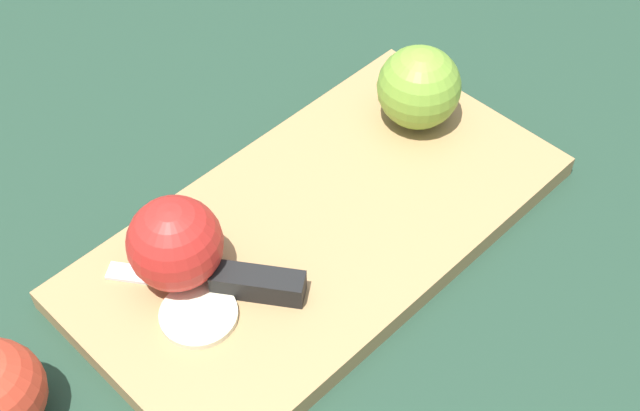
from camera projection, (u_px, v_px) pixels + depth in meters
name	position (u px, v px, depth m)	size (l,w,h in m)	color
ground_plane	(320.00, 237.00, 0.76)	(4.00, 4.00, 0.00)	#1E3828
cutting_board	(320.00, 229.00, 0.76)	(0.45, 0.26, 0.02)	#A37A4C
apple_half_left	(419.00, 88.00, 0.80)	(0.08, 0.08, 0.08)	olive
apple_half_right	(175.00, 244.00, 0.68)	(0.08, 0.08, 0.08)	red
knife	(247.00, 283.00, 0.69)	(0.12, 0.13, 0.02)	silver
apple_slice	(199.00, 315.00, 0.68)	(0.06, 0.06, 0.01)	beige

